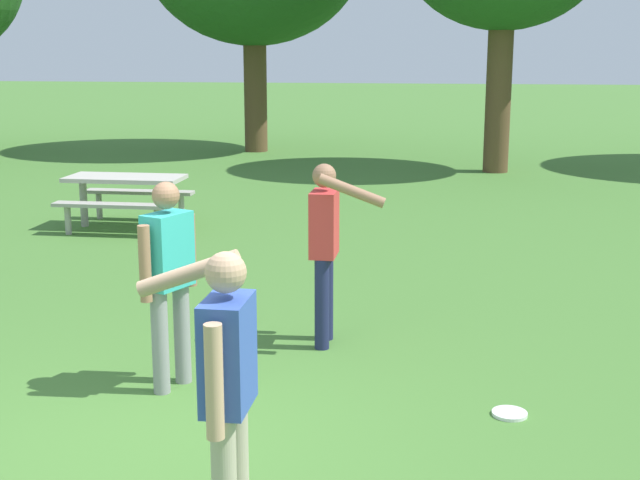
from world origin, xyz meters
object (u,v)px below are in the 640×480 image
object	(u,v)px
person_bystander	(169,272)
person_thrower	(326,240)
picnic_table_near	(126,190)
person_catcher	(226,381)
frisbee	(510,414)

from	to	relation	value
person_bystander	person_thrower	bearing A→B (deg)	48.51
person_thrower	picnic_table_near	world-z (taller)	person_thrower
person_catcher	frisbee	world-z (taller)	person_catcher
person_catcher	picnic_table_near	bearing A→B (deg)	113.99
frisbee	picnic_table_near	bearing A→B (deg)	130.50
person_bystander	picnic_table_near	world-z (taller)	person_bystander
picnic_table_near	person_catcher	bearing A→B (deg)	-66.01
frisbee	picnic_table_near	xyz separation A→B (m)	(-5.18, 6.07, 0.55)
person_thrower	picnic_table_near	size ratio (longest dim) A/B	0.96
frisbee	person_catcher	bearing A→B (deg)	-128.73
person_thrower	frisbee	size ratio (longest dim) A/B	6.35
person_bystander	frisbee	distance (m)	2.76
person_catcher	person_thrower	bearing A→B (deg)	89.14
person_bystander	picnic_table_near	size ratio (longest dim) A/B	0.96
person_bystander	frisbee	world-z (taller)	person_bystander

